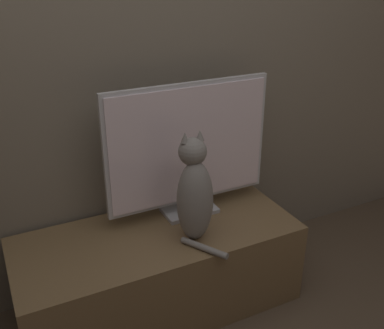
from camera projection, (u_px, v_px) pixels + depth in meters
wall_back at (123, 25)px, 1.95m from camera, size 4.80×0.05×2.60m
tv_stand at (159, 270)px, 2.14m from camera, size 1.30×0.55×0.42m
tv at (189, 148)px, 2.09m from camera, size 0.81×0.16×0.65m
cat at (194, 194)px, 1.93m from camera, size 0.17×0.30×0.50m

